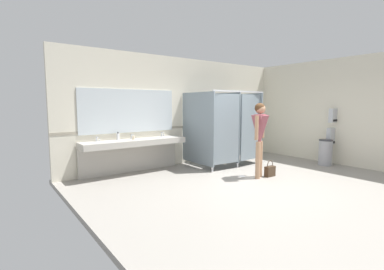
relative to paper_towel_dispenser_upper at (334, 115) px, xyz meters
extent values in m
cube|color=gray|center=(-3.22, -0.11, -1.42)|extent=(7.18, 5.93, 0.10)
cube|color=beige|center=(-3.22, 2.62, 0.11)|extent=(7.18, 0.12, 2.96)
cube|color=beige|center=(0.13, -0.11, 0.11)|extent=(0.12, 5.93, 2.96)
cube|color=#9E937F|center=(-3.22, 2.55, -0.32)|extent=(7.18, 0.01, 0.06)
cube|color=#B2ADA3|center=(-5.00, 2.25, -0.60)|extent=(2.57, 0.57, 0.14)
cube|color=#B2ADA3|center=(-5.00, 2.50, -1.02)|extent=(2.57, 0.08, 0.70)
cube|color=#ADADA8|center=(-5.85, 2.22, -0.58)|extent=(0.42, 0.32, 0.11)
cylinder|color=silver|center=(-5.85, 2.45, -0.48)|extent=(0.04, 0.04, 0.11)
cylinder|color=silver|center=(-5.85, 2.39, -0.43)|extent=(0.03, 0.11, 0.03)
sphere|color=silver|center=(-5.78, 2.46, -0.50)|extent=(0.04, 0.04, 0.04)
cube|color=#ADADA8|center=(-5.00, 2.22, -0.58)|extent=(0.42, 0.32, 0.11)
cylinder|color=silver|center=(-5.00, 2.45, -0.48)|extent=(0.04, 0.04, 0.11)
cylinder|color=silver|center=(-5.00, 2.39, -0.43)|extent=(0.03, 0.11, 0.03)
sphere|color=silver|center=(-4.93, 2.46, -0.50)|extent=(0.04, 0.04, 0.04)
cube|color=#ADADA8|center=(-4.14, 2.22, -0.58)|extent=(0.42, 0.32, 0.11)
cylinder|color=silver|center=(-4.14, 2.45, -0.48)|extent=(0.04, 0.04, 0.11)
cylinder|color=silver|center=(-4.14, 2.39, -0.43)|extent=(0.03, 0.11, 0.03)
sphere|color=silver|center=(-4.07, 2.46, -0.50)|extent=(0.04, 0.04, 0.04)
cube|color=silver|center=(-5.00, 2.54, 0.15)|extent=(2.47, 0.02, 1.06)
cube|color=gray|center=(-3.39, 1.87, -0.31)|extent=(0.03, 1.34, 1.88)
cylinder|color=silver|center=(-3.39, 1.26, -1.31)|extent=(0.05, 0.05, 0.12)
cube|color=gray|center=(-2.50, 1.87, -0.31)|extent=(0.03, 1.34, 1.88)
cylinder|color=silver|center=(-2.50, 1.26, -1.31)|extent=(0.05, 0.05, 0.12)
cube|color=gray|center=(-1.61, 1.87, -0.31)|extent=(0.03, 1.34, 1.88)
cylinder|color=silver|center=(-1.61, 1.26, -1.31)|extent=(0.05, 0.05, 0.12)
cube|color=gray|center=(-2.94, 1.23, -0.31)|extent=(0.81, 0.08, 1.78)
cube|color=gray|center=(-2.05, 1.23, -0.31)|extent=(0.81, 0.11, 1.78)
cube|color=#B7BABF|center=(-2.50, 1.23, 0.65)|extent=(1.84, 0.04, 0.04)
cube|color=#B7BABF|center=(0.00, 0.00, 0.00)|extent=(0.36, 0.12, 0.39)
cube|color=black|center=(0.00, -0.06, -0.14)|extent=(0.28, 0.01, 0.06)
cube|color=#B7BABF|center=(0.00, 0.03, -0.58)|extent=(0.37, 0.12, 0.47)
cube|color=black|center=(0.00, -0.03, -0.76)|extent=(0.29, 0.01, 0.06)
cylinder|color=#99999E|center=(-0.35, 0.00, -1.03)|extent=(0.36, 0.36, 0.69)
cylinder|color=#333338|center=(-0.35, 0.00, -0.67)|extent=(0.36, 0.36, 0.03)
cylinder|color=tan|center=(-2.80, 0.25, -0.95)|extent=(0.11, 0.11, 0.84)
cylinder|color=tan|center=(-2.96, 0.18, -0.95)|extent=(0.11, 0.11, 0.84)
cone|color=#994C56|center=(-2.88, 0.21, -0.29)|extent=(0.53, 0.53, 0.72)
cube|color=#994C56|center=(-2.88, 0.21, 0.04)|extent=(0.48, 0.34, 0.10)
cylinder|color=tan|center=(-2.64, 0.32, -0.20)|extent=(0.08, 0.08, 0.54)
cylinder|color=tan|center=(-3.11, 0.11, -0.20)|extent=(0.08, 0.08, 0.54)
sphere|color=tan|center=(-2.88, 0.21, 0.21)|extent=(0.23, 0.23, 0.23)
sphere|color=#472D19|center=(-2.88, 0.22, 0.23)|extent=(0.23, 0.23, 0.23)
cube|color=#3F2D1E|center=(-2.58, 0.13, -1.25)|extent=(0.27, 0.12, 0.24)
torus|color=#3F2D1E|center=(-2.58, 0.13, -1.09)|extent=(0.20, 0.02, 0.20)
cylinder|color=white|center=(-5.35, 2.42, -0.46)|extent=(0.07, 0.07, 0.15)
cylinder|color=black|center=(-5.35, 2.42, -0.36)|extent=(0.03, 0.03, 0.04)
cylinder|color=beige|center=(-5.06, 2.20, -0.48)|extent=(0.07, 0.07, 0.10)
cylinder|color=#B7BABF|center=(-3.10, 0.52, -1.37)|extent=(0.14, 0.14, 0.01)
camera|label=1|loc=(-7.86, -3.95, 0.31)|focal=26.18mm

